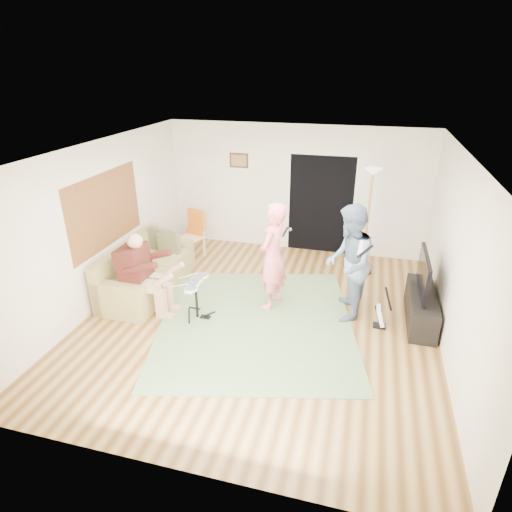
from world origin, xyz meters
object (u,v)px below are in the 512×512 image
(guitar_spare, at_px, (381,316))
(torchiere_lamp, at_px, (369,203))
(drum_kit, at_px, (197,301))
(television, at_px, (424,273))
(sofa, at_px, (144,275))
(singer, at_px, (272,256))
(guitarist, at_px, (348,263))
(dining_chair, at_px, (192,241))
(tv_cabinet, at_px, (421,307))

(guitar_spare, distance_m, torchiere_lamp, 2.31)
(drum_kit, relative_size, television, 0.61)
(sofa, bearing_deg, torchiere_lamp, 24.69)
(singer, xyz_separation_m, torchiere_lamp, (1.45, 1.71, 0.51))
(guitarist, relative_size, torchiere_lamp, 0.91)
(singer, bearing_deg, dining_chair, -114.60)
(sofa, bearing_deg, television, 2.15)
(guitarist, distance_m, torchiere_lamp, 1.80)
(sofa, distance_m, torchiere_lamp, 4.37)
(guitar_spare, bearing_deg, drum_kit, -170.41)
(sofa, xyz_separation_m, torchiere_lamp, (3.84, 1.76, 1.13))
(television, bearing_deg, dining_chair, 162.52)
(torchiere_lamp, xyz_separation_m, tv_cabinet, (0.96, -1.58, -1.18))
(tv_cabinet, bearing_deg, singer, -177.08)
(drum_kit, bearing_deg, tv_cabinet, 13.31)
(torchiere_lamp, bearing_deg, singer, -130.41)
(torchiere_lamp, bearing_deg, dining_chair, -177.01)
(sofa, distance_m, dining_chair, 1.61)
(sofa, relative_size, guitar_spare, 3.05)
(dining_chair, bearing_deg, television, 0.42)
(singer, height_order, dining_chair, singer)
(guitar_spare, xyz_separation_m, tv_cabinet, (0.61, 0.34, 0.05))
(sofa, bearing_deg, guitar_spare, -2.22)
(singer, relative_size, dining_chair, 1.80)
(television, bearing_deg, sofa, -177.85)
(tv_cabinet, distance_m, television, 0.60)
(guitar_spare, bearing_deg, dining_chair, 155.87)
(singer, xyz_separation_m, guitarist, (1.22, -0.01, 0.03))
(torchiere_lamp, bearing_deg, tv_cabinet, -58.75)
(drum_kit, height_order, dining_chair, dining_chair)
(drum_kit, relative_size, guitarist, 0.36)
(singer, height_order, guitar_spare, singer)
(tv_cabinet, xyz_separation_m, television, (-0.05, 0.00, 0.60))
(dining_chair, bearing_deg, guitar_spare, -6.23)
(torchiere_lamp, distance_m, dining_chair, 3.70)
(guitarist, height_order, tv_cabinet, guitarist)
(dining_chair, relative_size, tv_cabinet, 0.72)
(singer, distance_m, guitarist, 1.22)
(guitarist, xyz_separation_m, television, (1.14, 0.13, -0.09))
(guitarist, relative_size, dining_chair, 1.87)
(guitarist, height_order, television, guitarist)
(sofa, relative_size, torchiere_lamp, 1.04)
(torchiere_lamp, height_order, dining_chair, torchiere_lamp)
(sofa, bearing_deg, guitarist, 0.70)
(television, bearing_deg, guitar_spare, -148.79)
(drum_kit, height_order, television, television)
(drum_kit, height_order, guitar_spare, guitar_spare)
(torchiere_lamp, bearing_deg, drum_kit, -136.45)
(sofa, height_order, guitarist, guitarist)
(sofa, height_order, tv_cabinet, sofa)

